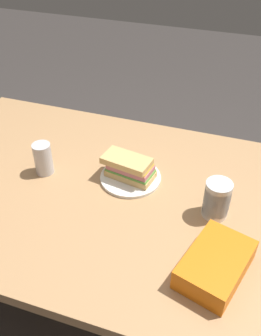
% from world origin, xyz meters
% --- Properties ---
extents(ground_plane, '(8.00, 8.00, 0.00)m').
position_xyz_m(ground_plane, '(0.00, 0.00, 0.00)').
color(ground_plane, '#383330').
extents(dining_table, '(1.74, 0.95, 0.73)m').
position_xyz_m(dining_table, '(0.00, 0.00, 0.65)').
color(dining_table, tan).
rests_on(dining_table, ground_plane).
extents(paper_plate, '(0.22, 0.22, 0.01)m').
position_xyz_m(paper_plate, '(0.06, -0.09, 0.74)').
color(paper_plate, white).
rests_on(paper_plate, dining_table).
extents(sandwich, '(0.20, 0.12, 0.08)m').
position_xyz_m(sandwich, '(0.07, -0.09, 0.78)').
color(sandwich, '#DBB26B').
rests_on(sandwich, paper_plate).
extents(chip_bag, '(0.21, 0.26, 0.07)m').
position_xyz_m(chip_bag, '(-0.29, 0.22, 0.77)').
color(chip_bag, orange).
rests_on(chip_bag, dining_table).
extents(plastic_cup_stack, '(0.08, 0.08, 0.13)m').
position_xyz_m(plastic_cup_stack, '(-0.25, -0.01, 0.80)').
color(plastic_cup_stack, silver).
rests_on(plastic_cup_stack, dining_table).
extents(soda_can_silver, '(0.07, 0.07, 0.12)m').
position_xyz_m(soda_can_silver, '(0.38, -0.02, 0.79)').
color(soda_can_silver, silver).
rests_on(soda_can_silver, dining_table).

